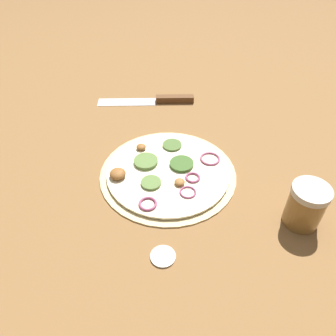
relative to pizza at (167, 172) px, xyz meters
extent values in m
plane|color=brown|center=(0.00, 0.00, -0.01)|extent=(3.00, 3.00, 0.00)
cylinder|color=beige|center=(0.00, 0.00, 0.00)|extent=(0.29, 0.29, 0.01)
cylinder|color=#EFE5C1|center=(0.00, 0.00, 0.00)|extent=(0.26, 0.26, 0.00)
cylinder|color=#567538|center=(0.01, 0.05, 0.01)|extent=(0.04, 0.04, 0.01)
cylinder|color=#385B23|center=(-0.02, -0.03, 0.01)|extent=(0.05, 0.05, 0.01)
cylinder|color=#567538|center=(0.05, 0.00, 0.01)|extent=(0.05, 0.05, 0.01)
torus|color=#A34C70|center=(-0.07, -0.07, 0.01)|extent=(0.04, 0.04, 0.00)
torus|color=#934266|center=(-0.06, 0.00, 0.01)|extent=(0.03, 0.03, 0.00)
cylinder|color=#47662D|center=(0.03, -0.08, 0.01)|extent=(0.04, 0.04, 0.00)
ellipsoid|color=brown|center=(0.08, -0.04, 0.01)|extent=(0.02, 0.02, 0.01)
ellipsoid|color=#996633|center=(-0.04, 0.03, 0.01)|extent=(0.02, 0.02, 0.01)
torus|color=#934266|center=(-0.07, 0.04, 0.01)|extent=(0.03, 0.03, 0.00)
torus|color=#934266|center=(-0.01, 0.10, 0.01)|extent=(0.04, 0.04, 0.01)
ellipsoid|color=brown|center=(0.08, 0.06, 0.01)|extent=(0.03, 0.03, 0.02)
cube|color=silver|center=(0.23, -0.21, -0.01)|extent=(0.16, 0.11, 0.00)
cube|color=brown|center=(0.11, -0.27, 0.00)|extent=(0.10, 0.07, 0.02)
cylinder|color=olive|center=(-0.27, 0.01, 0.03)|extent=(0.06, 0.06, 0.07)
cylinder|color=beige|center=(-0.27, 0.01, 0.07)|extent=(0.07, 0.07, 0.01)
cylinder|color=beige|center=(-0.08, 0.18, 0.00)|extent=(0.04, 0.04, 0.01)
camera|label=1|loc=(-0.22, 0.45, 0.47)|focal=35.00mm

